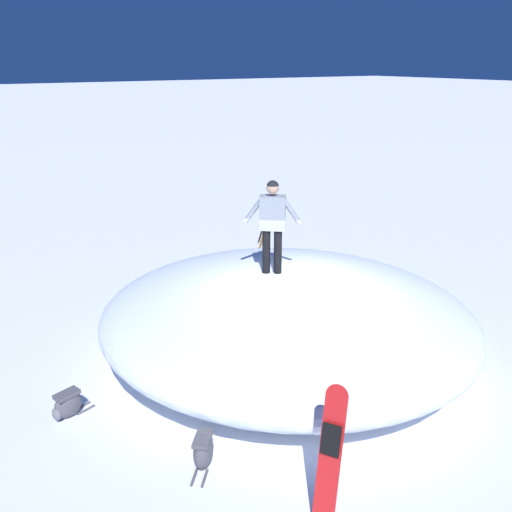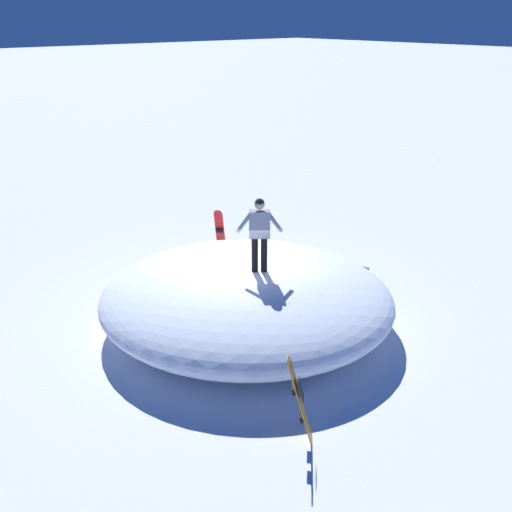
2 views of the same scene
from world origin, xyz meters
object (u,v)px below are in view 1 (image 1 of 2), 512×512
at_px(snowboard_primary_upright, 331,453).
at_px(backpack_near, 203,450).
at_px(backpack_far, 67,404).
at_px(snowboard_secondary_upright, 261,243).
at_px(snowboarder_standing, 272,219).

bearing_deg(snowboard_primary_upright, backpack_near, -59.87).
height_order(snowboard_primary_upright, backpack_far, snowboard_primary_upright).
distance_m(snowboard_secondary_upright, backpack_near, 6.66).
xyz_separation_m(snowboarder_standing, snowboard_primary_upright, (1.59, 3.52, -1.62)).
bearing_deg(snowboard_secondary_upright, backpack_near, 50.17).
distance_m(snowboarder_standing, snowboard_secondary_upright, 3.90).
height_order(snowboarder_standing, snowboard_primary_upright, snowboarder_standing).
xyz_separation_m(snowboarder_standing, snowboard_secondary_upright, (-1.79, -3.06, -1.63)).
relative_size(snowboard_primary_upright, backpack_far, 2.54).
height_order(snowboarder_standing, backpack_near, snowboarder_standing).
relative_size(snowboarder_standing, snowboard_secondary_upright, 0.98).
bearing_deg(backpack_near, snowboarder_standing, -140.39).
bearing_deg(snowboarder_standing, backpack_far, 0.52).
bearing_deg(snowboard_secondary_upright, snowboard_primary_upright, 62.78).
bearing_deg(snowboarder_standing, snowboard_secondary_upright, -120.36).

